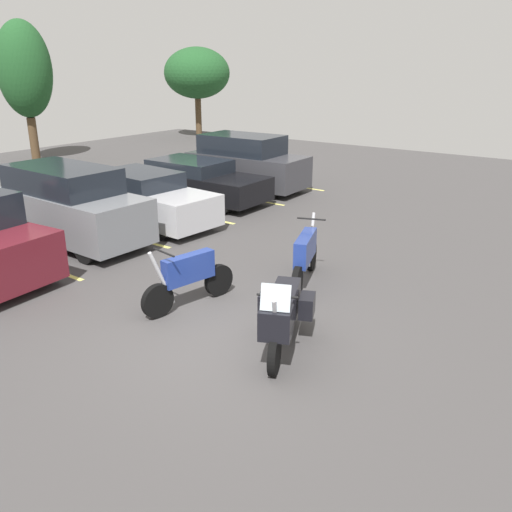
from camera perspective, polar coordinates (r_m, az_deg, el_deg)
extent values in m
cube|color=#423F3F|center=(9.34, -2.93, -8.93)|extent=(44.00, 44.00, 0.10)
cylinder|color=black|center=(8.21, 1.95, -10.37)|extent=(0.61, 0.36, 0.61)
cylinder|color=black|center=(9.65, 3.64, -5.57)|extent=(0.61, 0.36, 0.61)
cube|color=black|center=(8.73, 2.91, -5.23)|extent=(1.28, 0.86, 0.51)
cylinder|color=#B2B2B7|center=(8.12, 2.13, -7.50)|extent=(0.48, 0.26, 1.09)
cylinder|color=black|center=(7.99, 2.27, -4.23)|extent=(0.29, 0.58, 0.04)
cube|color=black|center=(8.06, 2.11, -7.01)|extent=(0.60, 0.61, 0.46)
cube|color=#B2C1CC|center=(7.84, 2.09, -4.40)|extent=(0.33, 0.47, 0.39)
cube|color=black|center=(9.08, 5.38, -5.22)|extent=(0.50, 0.40, 0.36)
cube|color=black|center=(9.17, 1.17, -4.88)|extent=(0.50, 0.40, 0.36)
cylinder|color=black|center=(10.06, -10.31, -4.67)|extent=(0.65, 0.23, 0.64)
cylinder|color=black|center=(10.85, -3.94, -2.54)|extent=(0.65, 0.23, 0.64)
cube|color=navy|center=(10.27, -7.10, -1.29)|extent=(1.11, 0.42, 0.53)
cylinder|color=#B2B2B7|center=(9.96, -9.88, -2.33)|extent=(0.51, 0.16, 1.11)
cylinder|color=black|center=(9.83, -9.66, 0.38)|extent=(0.15, 0.62, 0.04)
cylinder|color=black|center=(12.21, 5.86, 0.03)|extent=(0.66, 0.34, 0.66)
cylinder|color=black|center=(10.69, 4.32, -2.85)|extent=(0.66, 0.34, 0.66)
cube|color=navy|center=(11.29, 5.21, 0.84)|extent=(1.26, 0.68, 0.55)
cylinder|color=#B2B2B7|center=(11.96, 5.83, 1.73)|extent=(0.50, 0.24, 1.13)
cylinder|color=black|center=(11.74, 5.84, 3.90)|extent=(0.25, 0.59, 0.04)
cube|color=#EAE066|center=(14.28, -24.01, -0.07)|extent=(0.12, 5.11, 0.01)
cube|color=#EAE066|center=(15.68, -15.76, 2.59)|extent=(0.12, 5.11, 0.01)
cube|color=#EAE066|center=(17.38, -8.97, 4.74)|extent=(0.12, 5.11, 0.01)
cube|color=#EAE066|center=(19.30, -3.42, 6.44)|extent=(0.12, 5.11, 0.01)
cube|color=#EAE066|center=(21.37, 1.12, 7.78)|extent=(0.12, 5.11, 0.01)
cylinder|color=black|center=(12.46, -21.70, -1.03)|extent=(0.26, 0.62, 0.61)
cube|color=slate|center=(14.61, -18.59, 4.20)|extent=(1.90, 4.34, 1.10)
cube|color=black|center=(14.70, -19.75, 7.66)|extent=(1.73, 3.04, 0.64)
cylinder|color=black|center=(14.03, -12.44, 2.34)|extent=(0.24, 0.69, 0.68)
cylinder|color=black|center=(13.15, -17.47, 0.71)|extent=(0.24, 0.69, 0.68)
cylinder|color=black|center=(16.30, -19.18, 4.11)|extent=(0.24, 0.69, 0.68)
cylinder|color=black|center=(15.55, -23.80, 2.80)|extent=(0.24, 0.69, 0.68)
cube|color=#B7B7BC|center=(16.05, -11.77, 5.61)|extent=(2.11, 4.93, 0.85)
cube|color=black|center=(16.01, -12.22, 7.92)|extent=(1.78, 2.38, 0.45)
cylinder|color=black|center=(15.40, -5.70, 4.12)|extent=(0.27, 0.63, 0.62)
cylinder|color=black|center=(14.45, -9.93, 2.87)|extent=(0.27, 0.63, 0.62)
cylinder|color=black|center=(17.83, -13.12, 5.85)|extent=(0.27, 0.63, 0.62)
cylinder|color=black|center=(17.01, -17.12, 4.83)|extent=(0.27, 0.63, 0.62)
cube|color=black|center=(18.33, -6.07, 7.54)|extent=(1.93, 4.87, 0.74)
cube|color=black|center=(18.46, -6.98, 9.41)|extent=(1.76, 2.53, 0.41)
cylinder|color=black|center=(18.00, -0.33, 6.62)|extent=(0.22, 0.69, 0.69)
cylinder|color=black|center=(16.74, -3.62, 5.57)|extent=(0.22, 0.69, 0.69)
cylinder|color=black|center=(20.07, -8.08, 7.79)|extent=(0.22, 0.69, 0.69)
cylinder|color=black|center=(18.94, -11.47, 6.89)|extent=(0.22, 0.69, 0.69)
cube|color=#38383D|center=(19.98, -0.90, 9.12)|extent=(2.00, 4.41, 1.08)
cube|color=black|center=(19.97, -1.48, 11.66)|extent=(1.81, 2.91, 0.68)
cylinder|color=black|center=(19.95, 3.97, 7.81)|extent=(0.24, 0.65, 0.64)
cylinder|color=black|center=(18.60, 1.44, 6.97)|extent=(0.24, 0.65, 0.64)
cylinder|color=black|center=(21.56, -2.92, 8.72)|extent=(0.24, 0.65, 0.64)
cylinder|color=black|center=(20.32, -5.67, 7.97)|extent=(0.24, 0.65, 0.64)
cylinder|color=#4C3823|center=(35.17, -6.06, 14.26)|extent=(0.37, 0.37, 2.29)
ellipsoid|color=#1E4C23|center=(35.02, -6.23, 18.59)|extent=(3.99, 3.99, 3.02)
cylinder|color=#4C3823|center=(28.25, -22.34, 11.30)|extent=(0.40, 0.40, 1.98)
ellipsoid|color=#1E4C23|center=(28.05, -23.20, 17.60)|extent=(2.43, 2.43, 4.27)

